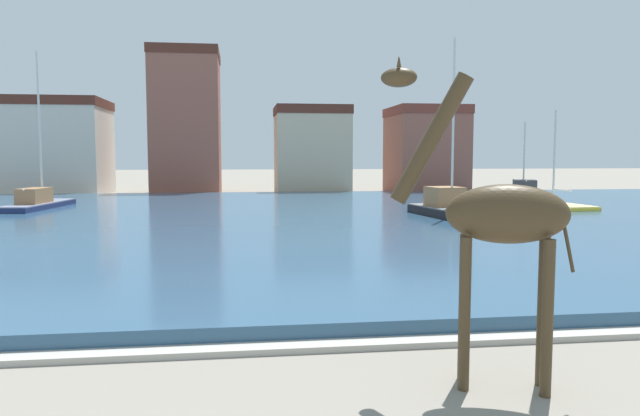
{
  "coord_description": "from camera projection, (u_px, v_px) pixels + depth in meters",
  "views": [
    {
      "loc": [
        -0.05,
        -1.7,
        3.51
      ],
      "look_at": [
        1.93,
        13.04,
        2.2
      ],
      "focal_mm": 33.61,
      "sensor_mm": 36.0,
      "label": 1
    }
  ],
  "objects": [
    {
      "name": "townhouse_corner_house",
      "position": [
        312.0,
        150.0,
        54.73
      ],
      "size": [
        6.67,
        6.07,
        7.95
      ],
      "color": "#C6B293",
      "rests_on": "ground"
    },
    {
      "name": "sailboat_navy",
      "position": [
        42.0,
        205.0,
        35.79
      ],
      "size": [
        2.55,
        8.02,
        9.62
      ],
      "color": "navy",
      "rests_on": "ground"
    },
    {
      "name": "townhouse_tall_gabled",
      "position": [
        186.0,
        123.0,
        54.59
      ],
      "size": [
        6.1,
        7.22,
        12.99
      ],
      "color": "#8E5142",
      "rests_on": "ground"
    },
    {
      "name": "townhouse_end_terrace",
      "position": [
        57.0,
        147.0,
        53.9
      ],
      "size": [
        8.74,
        8.12,
        8.55
      ],
      "color": "beige",
      "rests_on": "ground"
    },
    {
      "name": "giraffe_statue",
      "position": [
        496.0,
        220.0,
        8.88
      ],
      "size": [
        2.78,
        1.4,
        4.99
      ],
      "color": "#42331E",
      "rests_on": "ground"
    },
    {
      "name": "harbor_water",
      "position": [
        241.0,
        220.0,
        30.87
      ],
      "size": [
        90.1,
        40.46,
        0.4
      ],
      "primitive_type": "cube",
      "color": "#2D5170",
      "rests_on": "ground"
    },
    {
      "name": "sailboat_yellow",
      "position": [
        551.0,
        208.0,
        36.37
      ],
      "size": [
        2.5,
        6.23,
        6.21
      ],
      "color": "gold",
      "rests_on": "ground"
    },
    {
      "name": "sailboat_grey",
      "position": [
        523.0,
        195.0,
        43.74
      ],
      "size": [
        3.9,
        6.19,
        5.92
      ],
      "color": "#939399",
      "rests_on": "ground"
    },
    {
      "name": "quay_edge_coping",
      "position": [
        244.0,
        349.0,
        10.66
      ],
      "size": [
        90.1,
        0.5,
        0.12
      ],
      "primitive_type": "cube",
      "color": "#ADA89E",
      "rests_on": "ground"
    },
    {
      "name": "sailboat_black",
      "position": [
        451.0,
        212.0,
        30.54
      ],
      "size": [
        3.0,
        6.03,
        9.36
      ],
      "color": "black",
      "rests_on": "ground"
    },
    {
      "name": "townhouse_narrow_midrow",
      "position": [
        425.0,
        150.0,
        55.62
      ],
      "size": [
        6.47,
        7.4,
        7.98
      ],
      "color": "#8E5142",
      "rests_on": "ground"
    }
  ]
}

